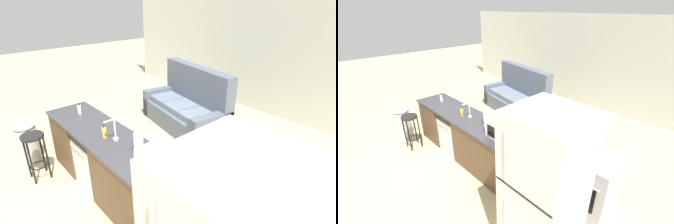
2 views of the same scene
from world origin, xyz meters
The scene contains 13 objects.
ground_plane centered at (0.00, 0.00, 0.00)m, with size 24.00×24.00×0.00m, color tan.
wall_back centered at (0.30, 4.20, 1.30)m, with size 10.00×0.06×2.60m.
kitchen_counter centered at (0.24, 0.00, 0.42)m, with size 2.94×0.66×0.90m.
dishwasher centered at (-0.25, 0.00, 0.42)m, with size 0.58×0.61×0.84m.
microwave centered at (1.16, 0.00, 1.04)m, with size 0.50×0.37×0.28m.
sink_faucet centered at (0.20, 0.01, 1.03)m, with size 0.07×0.18×0.30m.
paper_towel_roll centered at (0.69, 0.04, 1.04)m, with size 0.14×0.14×0.28m.
soap_bottle centered at (0.05, -0.04, 0.97)m, with size 0.06×0.06×0.18m.
dish_soap_bottle centered at (-0.87, 0.04, 0.97)m, with size 0.06×0.06×0.18m.
kettle centered at (2.18, 0.42, 0.99)m, with size 0.21×0.17×0.19m.
bar_stool centered at (-0.98, -0.66, 0.54)m, with size 0.32×0.32×0.74m.
trash_bin centered at (-1.54, -0.64, 0.38)m, with size 0.35×0.35×0.74m.
couch centered at (-0.73, 2.31, 0.39)m, with size 2.13×1.25×1.27m.
Camera 1 is at (2.79, -1.40, 2.55)m, focal length 28.00 mm.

